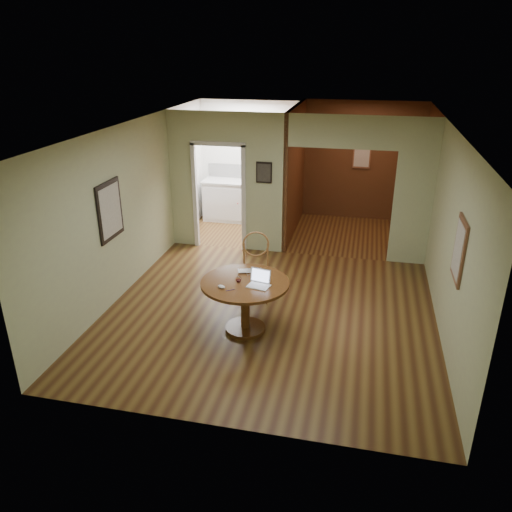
% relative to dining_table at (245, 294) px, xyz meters
% --- Properties ---
extents(floor, '(5.00, 5.00, 0.00)m').
position_rel_dining_table_xyz_m(floor, '(0.25, 0.50, -0.58)').
color(floor, '#442613').
rests_on(floor, ground).
extents(room_shell, '(5.20, 7.50, 5.00)m').
position_rel_dining_table_xyz_m(room_shell, '(-0.22, 3.60, 0.71)').
color(room_shell, silver).
rests_on(room_shell, ground).
extents(dining_table, '(1.24, 1.24, 0.78)m').
position_rel_dining_table_xyz_m(dining_table, '(0.00, 0.00, 0.00)').
color(dining_table, brown).
rests_on(dining_table, ground).
extents(chair, '(0.57, 0.57, 1.11)m').
position_rel_dining_table_xyz_m(chair, '(-0.07, 1.02, 0.04)').
color(chair, '#A17539').
rests_on(chair, ground).
extents(open_laptop, '(0.33, 0.31, 0.21)m').
position_rel_dining_table_xyz_m(open_laptop, '(0.22, -0.05, 0.26)').
color(open_laptop, white).
rests_on(open_laptop, dining_table).
extents(closed_laptop, '(0.40, 0.32, 0.03)m').
position_rel_dining_table_xyz_m(closed_laptop, '(0.01, 0.28, 0.22)').
color(closed_laptop, '#B7B7BC').
rests_on(closed_laptop, dining_table).
extents(mouse, '(0.13, 0.10, 0.05)m').
position_rel_dining_table_xyz_m(mouse, '(-0.26, -0.27, 0.23)').
color(mouse, white).
rests_on(mouse, dining_table).
extents(wine_glass, '(0.08, 0.08, 0.09)m').
position_rel_dining_table_xyz_m(wine_glass, '(-0.08, -0.03, 0.25)').
color(wine_glass, white).
rests_on(wine_glass, dining_table).
extents(pen, '(0.11, 0.08, 0.01)m').
position_rel_dining_table_xyz_m(pen, '(-0.13, -0.30, 0.21)').
color(pen, '#0C0D5A').
rests_on(pen, dining_table).
extents(kitchen_cabinet, '(2.06, 0.60, 0.94)m').
position_rel_dining_table_xyz_m(kitchen_cabinet, '(-1.10, 4.70, -0.10)').
color(kitchen_cabinet, white).
rests_on(kitchen_cabinet, ground).
extents(grocery_bag, '(0.31, 0.29, 0.26)m').
position_rel_dining_table_xyz_m(grocery_bag, '(-0.55, 4.70, 0.49)').
color(grocery_bag, beige).
rests_on(grocery_bag, kitchen_cabinet).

